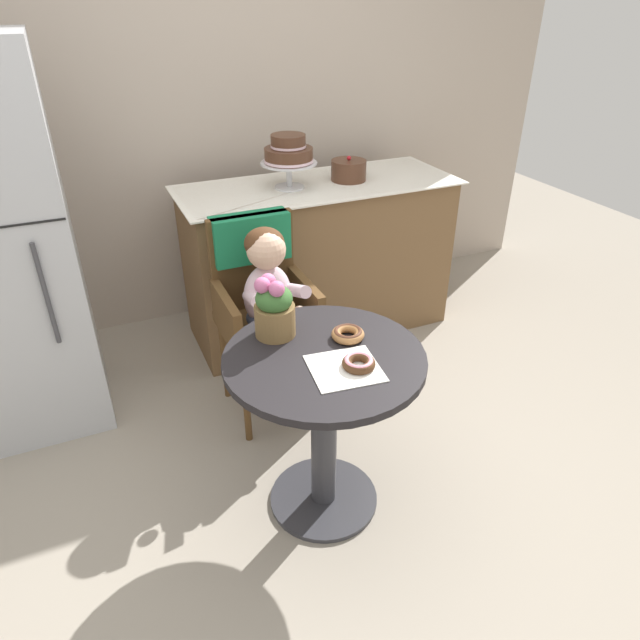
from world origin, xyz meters
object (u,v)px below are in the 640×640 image
object	(u,v)px
flower_vase	(274,308)
tiered_cake_stand	(289,154)
cafe_table	(324,403)
donut_mid	(348,334)
round_layer_cake	(349,170)
wicker_chair	(259,286)
donut_front	(359,363)
seated_child	(270,293)

from	to	relation	value
flower_vase	tiered_cake_stand	bearing A→B (deg)	66.06
flower_vase	cafe_table	bearing A→B (deg)	-61.36
donut_mid	round_layer_cake	xyz separation A→B (m)	(0.61, 1.24, 0.22)
wicker_chair	flower_vase	world-z (taller)	flower_vase
cafe_table	donut_front	world-z (taller)	donut_front
donut_mid	round_layer_cake	size ratio (longest dim) A/B	0.62
cafe_table	donut_front	bearing A→B (deg)	-56.93
donut_front	flower_vase	size ratio (longest dim) A/B	0.48
cafe_table	seated_child	size ratio (longest dim) A/B	0.99
seated_child	round_layer_cake	world-z (taller)	round_layer_cake
cafe_table	tiered_cake_stand	distance (m)	1.47
wicker_chair	seated_child	distance (m)	0.16
flower_vase	round_layer_cake	world-z (taller)	round_layer_cake
round_layer_cake	seated_child	bearing A→B (deg)	-135.80
cafe_table	tiered_cake_stand	size ratio (longest dim) A/B	2.40
seated_child	tiered_cake_stand	size ratio (longest dim) A/B	2.42
tiered_cake_stand	cafe_table	bearing A→B (deg)	-106.25
seated_child	cafe_table	bearing A→B (deg)	-90.92
seated_child	donut_front	bearing A→B (deg)	-84.74
flower_vase	tiered_cake_stand	size ratio (longest dim) A/B	0.79
seated_child	donut_front	distance (m)	0.72
wicker_chair	cafe_table	bearing A→B (deg)	-91.86
donut_front	tiered_cake_stand	xyz separation A→B (m)	(0.30, 1.42, 0.34)
cafe_table	wicker_chair	distance (m)	0.76
cafe_table	flower_vase	xyz separation A→B (m)	(-0.11, 0.20, 0.32)
cafe_table	flower_vase	size ratio (longest dim) A/B	3.02
wicker_chair	donut_mid	world-z (taller)	wicker_chair
seated_child	tiered_cake_stand	bearing A→B (deg)	62.29
cafe_table	seated_child	bearing A→B (deg)	89.08
donut_front	donut_mid	size ratio (longest dim) A/B	0.94
wicker_chair	tiered_cake_stand	world-z (taller)	tiered_cake_stand
round_layer_cake	donut_front	bearing A→B (deg)	-114.94
wicker_chair	tiered_cake_stand	bearing A→B (deg)	54.87
donut_mid	wicker_chair	bearing A→B (deg)	99.47
seated_child	flower_vase	bearing A→B (deg)	-106.70
donut_mid	flower_vase	world-z (taller)	flower_vase
wicker_chair	donut_mid	xyz separation A→B (m)	(0.11, -0.69, 0.10)
seated_child	round_layer_cake	bearing A→B (deg)	44.20
flower_vase	donut_mid	bearing A→B (deg)	-29.99
donut_mid	flower_vase	distance (m)	0.28
wicker_chair	round_layer_cake	distance (m)	0.96
donut_front	donut_mid	world-z (taller)	same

